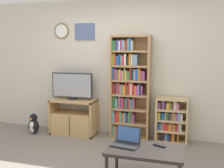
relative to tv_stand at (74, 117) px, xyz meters
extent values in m
cube|color=beige|center=(0.77, 0.29, 0.96)|extent=(6.88, 0.06, 2.60)
torus|color=olive|center=(-0.33, 0.25, 1.67)|extent=(0.32, 0.03, 0.32)
cylinder|color=white|center=(-0.33, 0.25, 1.67)|extent=(0.26, 0.02, 0.26)
cube|color=silver|center=(0.17, 0.25, 1.65)|extent=(0.46, 0.01, 0.36)
cube|color=slate|center=(0.17, 0.25, 1.65)|extent=(0.42, 0.02, 0.33)
cube|color=tan|center=(-0.42, 0.02, 0.00)|extent=(0.04, 0.44, 0.69)
cube|color=tan|center=(0.42, 0.02, 0.00)|extent=(0.04, 0.44, 0.69)
cube|color=tan|center=(0.00, 0.02, 0.32)|extent=(0.88, 0.44, 0.04)
cube|color=tan|center=(0.00, 0.02, -0.33)|extent=(0.88, 0.44, 0.04)
cube|color=tan|center=(0.00, 0.02, 0.07)|extent=(0.81, 0.40, 0.04)
cube|color=tan|center=(-0.20, -0.19, -0.12)|extent=(0.39, 0.02, 0.38)
cube|color=tan|center=(0.20, -0.19, -0.12)|extent=(0.39, 0.02, 0.38)
cylinder|color=black|center=(-0.03, 0.03, 0.36)|extent=(0.18, 0.18, 0.04)
cube|color=black|center=(-0.03, 0.03, 0.62)|extent=(0.82, 0.05, 0.48)
cube|color=#9399A3|center=(-0.03, 0.00, 0.62)|extent=(0.79, 0.01, 0.44)
cube|color=tan|center=(0.77, 0.09, 0.61)|extent=(0.04, 0.28, 1.91)
cube|color=tan|center=(1.46, 0.09, 0.61)|extent=(0.04, 0.28, 1.91)
cube|color=tan|center=(1.11, 0.23, 0.61)|extent=(0.73, 0.02, 1.91)
cube|color=tan|center=(1.11, 0.09, -0.33)|extent=(0.65, 0.25, 0.04)
cube|color=tan|center=(1.11, 0.09, -0.06)|extent=(0.65, 0.25, 0.04)
cube|color=tan|center=(1.11, 0.09, 0.21)|extent=(0.65, 0.25, 0.04)
cube|color=tan|center=(1.11, 0.09, 0.48)|extent=(0.65, 0.25, 0.04)
cube|color=tan|center=(1.11, 0.09, 0.75)|extent=(0.65, 0.25, 0.04)
cube|color=tan|center=(1.11, 0.09, 1.02)|extent=(0.65, 0.25, 0.04)
cube|color=tan|center=(1.11, 0.09, 1.28)|extent=(0.65, 0.25, 0.04)
cube|color=tan|center=(1.11, 0.09, 1.55)|extent=(0.65, 0.25, 0.04)
cube|color=#5B9389|center=(0.81, 0.10, -0.21)|extent=(0.04, 0.22, 0.20)
cube|color=orange|center=(0.84, 0.11, -0.21)|extent=(0.02, 0.21, 0.20)
cube|color=#B75B70|center=(0.87, 0.10, -0.22)|extent=(0.02, 0.21, 0.18)
cube|color=#93704C|center=(0.90, 0.11, -0.21)|extent=(0.02, 0.19, 0.20)
cube|color=#5B9389|center=(0.93, 0.11, -0.22)|extent=(0.04, 0.20, 0.17)
cube|color=#232328|center=(0.97, 0.10, -0.21)|extent=(0.02, 0.21, 0.19)
cube|color=#9E4293|center=(0.99, 0.10, -0.21)|extent=(0.02, 0.23, 0.19)
cube|color=#93704C|center=(1.01, 0.10, -0.21)|extent=(0.02, 0.21, 0.20)
cube|color=gold|center=(1.03, 0.11, -0.21)|extent=(0.02, 0.19, 0.20)
cube|color=#388947|center=(1.06, 0.11, -0.22)|extent=(0.04, 0.20, 0.18)
cube|color=#93704C|center=(1.09, 0.11, -0.22)|extent=(0.02, 0.20, 0.19)
cube|color=#2856A8|center=(1.12, 0.11, -0.21)|extent=(0.02, 0.21, 0.19)
cube|color=#388947|center=(1.14, 0.11, -0.21)|extent=(0.02, 0.19, 0.20)
cube|color=gold|center=(1.17, 0.11, -0.20)|extent=(0.03, 0.20, 0.22)
cube|color=#759EB7|center=(0.81, 0.10, 0.07)|extent=(0.04, 0.22, 0.22)
cube|color=red|center=(0.85, 0.10, 0.04)|extent=(0.04, 0.21, 0.17)
cube|color=red|center=(0.89, 0.10, 0.07)|extent=(0.04, 0.23, 0.22)
cube|color=orange|center=(0.92, 0.11, 0.07)|extent=(0.03, 0.19, 0.21)
cube|color=#5B9389|center=(0.95, 0.11, 0.06)|extent=(0.03, 0.20, 0.20)
cube|color=orange|center=(0.99, 0.11, 0.05)|extent=(0.04, 0.18, 0.17)
cube|color=#759EB7|center=(1.03, 0.10, 0.06)|extent=(0.03, 0.21, 0.19)
cube|color=#2856A8|center=(1.06, 0.11, 0.05)|extent=(0.02, 0.20, 0.17)
cube|color=red|center=(1.09, 0.11, 0.05)|extent=(0.03, 0.18, 0.18)
cube|color=#388947|center=(1.12, 0.10, 0.07)|extent=(0.03, 0.22, 0.21)
cube|color=#93704C|center=(1.15, 0.11, 0.07)|extent=(0.03, 0.19, 0.21)
cube|color=#9E4293|center=(1.19, 0.11, 0.04)|extent=(0.03, 0.20, 0.17)
cube|color=#388947|center=(0.81, 0.11, 0.34)|extent=(0.03, 0.19, 0.21)
cube|color=#5B9389|center=(0.84, 0.11, 0.33)|extent=(0.03, 0.18, 0.21)
cube|color=#5B9389|center=(0.88, 0.10, 0.32)|extent=(0.04, 0.23, 0.18)
cube|color=#B75B70|center=(0.92, 0.11, 0.34)|extent=(0.04, 0.19, 0.21)
cube|color=#9E4293|center=(0.96, 0.11, 0.33)|extent=(0.04, 0.18, 0.20)
cube|color=red|center=(1.00, 0.10, 0.33)|extent=(0.03, 0.22, 0.20)
cube|color=#2856A8|center=(1.02, 0.11, 0.32)|extent=(0.02, 0.18, 0.18)
cube|color=#388947|center=(1.05, 0.10, 0.33)|extent=(0.02, 0.23, 0.20)
cube|color=#9E4293|center=(1.07, 0.11, 0.34)|extent=(0.02, 0.19, 0.22)
cube|color=red|center=(1.10, 0.11, 0.33)|extent=(0.03, 0.19, 0.20)
cube|color=#5B9389|center=(1.13, 0.10, 0.32)|extent=(0.02, 0.22, 0.18)
cube|color=#759EB7|center=(1.16, 0.11, 0.32)|extent=(0.03, 0.18, 0.18)
cube|color=#B75B70|center=(1.19, 0.11, 0.33)|extent=(0.02, 0.18, 0.21)
cube|color=red|center=(0.81, 0.11, 0.59)|extent=(0.04, 0.18, 0.19)
cube|color=#232328|center=(0.85, 0.11, 0.60)|extent=(0.02, 0.21, 0.21)
cube|color=#B75B70|center=(0.88, 0.11, 0.60)|extent=(0.02, 0.20, 0.20)
cube|color=red|center=(0.91, 0.11, 0.61)|extent=(0.03, 0.19, 0.22)
cube|color=#759EB7|center=(0.94, 0.11, 0.58)|extent=(0.03, 0.18, 0.17)
cube|color=#93704C|center=(0.97, 0.11, 0.59)|extent=(0.03, 0.18, 0.18)
cube|color=gold|center=(1.01, 0.11, 0.58)|extent=(0.04, 0.18, 0.17)
cube|color=red|center=(1.05, 0.10, 0.61)|extent=(0.03, 0.23, 0.22)
cube|color=#388947|center=(1.08, 0.11, 0.58)|extent=(0.02, 0.20, 0.17)
cube|color=red|center=(1.11, 0.10, 0.61)|extent=(0.03, 0.22, 0.22)
cube|color=white|center=(1.14, 0.11, 0.60)|extent=(0.03, 0.21, 0.21)
cube|color=red|center=(1.17, 0.10, 0.61)|extent=(0.02, 0.22, 0.22)
cube|color=red|center=(1.19, 0.10, 0.59)|extent=(0.02, 0.22, 0.18)
cube|color=orange|center=(1.22, 0.10, 0.58)|extent=(0.03, 0.21, 0.17)
cube|color=#9E4293|center=(1.26, 0.10, 0.58)|extent=(0.04, 0.21, 0.17)
cube|color=#759EB7|center=(1.29, 0.10, 0.60)|extent=(0.02, 0.22, 0.20)
cube|color=#232328|center=(1.31, 0.11, 0.61)|extent=(0.02, 0.19, 0.22)
cube|color=#9E4293|center=(1.34, 0.11, 0.58)|extent=(0.03, 0.19, 0.17)
cube|color=#2856A8|center=(0.81, 0.10, 0.87)|extent=(0.03, 0.22, 0.22)
cube|color=red|center=(0.83, 0.10, 0.86)|extent=(0.02, 0.22, 0.20)
cube|color=#9E4293|center=(0.85, 0.10, 0.87)|extent=(0.02, 0.22, 0.20)
cube|color=#5B9389|center=(0.87, 0.11, 0.86)|extent=(0.02, 0.20, 0.18)
cube|color=orange|center=(0.90, 0.11, 0.85)|extent=(0.03, 0.18, 0.17)
cube|color=gold|center=(0.93, 0.11, 0.86)|extent=(0.02, 0.20, 0.19)
cube|color=#9E4293|center=(0.96, 0.10, 0.85)|extent=(0.03, 0.22, 0.17)
cube|color=gold|center=(0.99, 0.10, 0.85)|extent=(0.02, 0.22, 0.17)
cube|color=#759EB7|center=(1.02, 0.11, 0.87)|extent=(0.03, 0.19, 0.21)
cube|color=gold|center=(1.05, 0.10, 0.85)|extent=(0.03, 0.22, 0.17)
cube|color=#388947|center=(1.08, 0.11, 0.85)|extent=(0.04, 0.21, 0.16)
cube|color=red|center=(1.12, 0.11, 0.88)|extent=(0.03, 0.20, 0.22)
cube|color=#232328|center=(1.16, 0.11, 0.87)|extent=(0.04, 0.19, 0.22)
cube|color=#759EB7|center=(1.20, 0.11, 0.86)|extent=(0.04, 0.19, 0.20)
cube|color=#2856A8|center=(1.25, 0.10, 0.87)|extent=(0.04, 0.21, 0.21)
cube|color=orange|center=(1.29, 0.10, 0.87)|extent=(0.03, 0.21, 0.22)
cube|color=#B75B70|center=(1.32, 0.11, 0.85)|extent=(0.02, 0.20, 0.18)
cube|color=#B75B70|center=(1.35, 0.11, 0.85)|extent=(0.03, 0.19, 0.17)
cube|color=#9E4293|center=(1.38, 0.11, 0.85)|extent=(0.02, 0.20, 0.16)
cube|color=gold|center=(0.80, 0.11, 1.14)|extent=(0.02, 0.20, 0.20)
cube|color=gold|center=(0.82, 0.11, 1.14)|extent=(0.02, 0.20, 0.21)
cube|color=red|center=(0.84, 0.11, 1.12)|extent=(0.02, 0.20, 0.18)
cube|color=#2856A8|center=(0.88, 0.11, 1.12)|extent=(0.04, 0.21, 0.17)
cube|color=#2856A8|center=(0.91, 0.11, 1.13)|extent=(0.02, 0.20, 0.20)
cube|color=#759EB7|center=(0.94, 0.11, 1.13)|extent=(0.03, 0.18, 0.19)
cube|color=#B75B70|center=(0.97, 0.10, 1.12)|extent=(0.02, 0.23, 0.17)
cube|color=red|center=(1.00, 0.10, 1.12)|extent=(0.02, 0.22, 0.18)
cube|color=white|center=(1.03, 0.10, 1.14)|extent=(0.03, 0.23, 0.20)
cube|color=#232328|center=(1.07, 0.11, 1.12)|extent=(0.04, 0.19, 0.16)
cube|color=orange|center=(1.11, 0.10, 1.14)|extent=(0.03, 0.22, 0.21)
cube|color=white|center=(1.14, 0.11, 1.13)|extent=(0.03, 0.20, 0.20)
cube|color=#759EB7|center=(1.18, 0.11, 1.13)|extent=(0.04, 0.21, 0.19)
cube|color=#759EB7|center=(1.22, 0.10, 1.13)|extent=(0.04, 0.22, 0.19)
cube|color=#388947|center=(0.80, 0.10, 1.39)|extent=(0.02, 0.22, 0.18)
cube|color=#388947|center=(0.83, 0.10, 1.39)|extent=(0.03, 0.21, 0.17)
cube|color=#9E4293|center=(0.86, 0.11, 1.39)|extent=(0.03, 0.18, 0.18)
cube|color=#2856A8|center=(0.89, 0.10, 1.39)|extent=(0.03, 0.21, 0.18)
cube|color=white|center=(0.92, 0.10, 1.39)|extent=(0.03, 0.22, 0.17)
cube|color=#9E4293|center=(0.96, 0.11, 1.39)|extent=(0.03, 0.19, 0.18)
cube|color=#759EB7|center=(0.99, 0.11, 1.39)|extent=(0.03, 0.20, 0.18)
cube|color=#93704C|center=(1.02, 0.10, 1.39)|extent=(0.03, 0.22, 0.17)
cube|color=red|center=(1.05, 0.11, 1.40)|extent=(0.02, 0.19, 0.19)
cube|color=#5B9389|center=(1.08, 0.11, 1.40)|extent=(0.03, 0.21, 0.20)
cube|color=#2856A8|center=(1.12, 0.11, 1.41)|extent=(0.03, 0.20, 0.22)
cube|color=white|center=(1.15, 0.10, 1.39)|extent=(0.02, 0.21, 0.17)
cube|color=tan|center=(1.62, 0.09, 0.06)|extent=(0.04, 0.30, 0.81)
cube|color=tan|center=(2.14, 0.09, 0.06)|extent=(0.04, 0.30, 0.81)
cube|color=tan|center=(1.88, 0.23, 0.06)|extent=(0.57, 0.02, 0.81)
cube|color=tan|center=(1.88, 0.09, -0.33)|extent=(0.49, 0.27, 0.04)
cube|color=tan|center=(1.88, 0.09, -0.13)|extent=(0.49, 0.27, 0.04)
cube|color=tan|center=(1.88, 0.09, 0.06)|extent=(0.49, 0.27, 0.04)
cube|color=tan|center=(1.88, 0.09, 0.25)|extent=(0.49, 0.27, 0.04)
cube|color=tan|center=(1.88, 0.09, 0.45)|extent=(0.49, 0.27, 0.04)
cube|color=orange|center=(1.65, 0.10, -0.25)|extent=(0.02, 0.20, 0.12)
cube|color=#232328|center=(1.68, 0.10, -0.25)|extent=(0.04, 0.20, 0.11)
cube|color=#232328|center=(1.72, 0.09, -0.24)|extent=(0.03, 0.24, 0.14)
cube|color=red|center=(1.75, 0.11, -0.24)|extent=(0.02, 0.19, 0.14)
cube|color=#2856A8|center=(1.77, 0.10, -0.25)|extent=(0.02, 0.21, 0.12)
cube|color=#5B9389|center=(1.80, 0.10, -0.24)|extent=(0.03, 0.20, 0.13)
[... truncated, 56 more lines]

